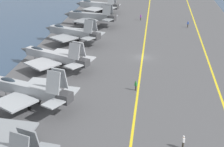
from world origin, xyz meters
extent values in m
plane|color=#2D425B|center=(0.00, 0.00, 0.00)|extent=(2000.00, 2000.00, 0.00)
cube|color=#4C4C4F|center=(0.00, 0.00, 0.20)|extent=(227.29, 49.64, 0.40)
cube|color=yellow|center=(0.00, -13.65, 0.40)|extent=(204.56, 2.25, 0.01)
cube|color=yellow|center=(0.00, 0.00, 0.40)|extent=(204.57, 0.36, 0.01)
cube|color=gray|center=(-35.24, 14.83, 2.51)|extent=(6.39, 6.00, 0.28)
cube|color=gray|center=(-41.41, 10.78, 5.15)|extent=(1.59, 2.57, 2.72)
cube|color=gray|center=(-39.88, 10.27, 5.15)|extent=(1.59, 2.57, 2.72)
cube|color=#9EA3A8|center=(-24.03, 16.57, 3.14)|extent=(5.09, 11.43, 1.68)
cube|color=#38383A|center=(-26.10, 10.08, 3.14)|extent=(2.41, 2.36, 1.43)
ellipsoid|color=#232D38|center=(-22.97, 19.89, 3.93)|extent=(1.73, 2.94, 0.92)
cube|color=#9EA3A8|center=(-27.22, 17.19, 2.59)|extent=(6.66, 6.73, 0.28)
cube|color=#9EA3A8|center=(-21.07, 15.22, 2.59)|extent=(5.08, 5.26, 0.28)
cube|color=#9EA3A8|center=(-26.57, 11.53, 5.63)|extent=(1.61, 2.37, 3.26)
cube|color=#9EA3A8|center=(-24.88, 10.99, 5.63)|extent=(1.61, 2.37, 3.26)
cube|color=#9EA3A8|center=(-28.10, 11.20, 3.14)|extent=(3.49, 3.22, 0.20)
cube|color=#9EA3A8|center=(-23.83, 9.84, 3.14)|extent=(3.07, 2.52, 0.20)
cylinder|color=#B2B2B7|center=(-22.73, 20.63, 1.35)|extent=(0.16, 0.16, 1.89)
cylinder|color=black|center=(-22.73, 20.63, 0.70)|extent=(0.39, 0.64, 0.60)
cylinder|color=#B2B2B7|center=(-25.50, 15.82, 1.35)|extent=(0.16, 0.16, 1.89)
cylinder|color=black|center=(-25.50, 15.82, 0.70)|extent=(0.39, 0.64, 0.60)
cylinder|color=#B2B2B7|center=(-23.26, 15.11, 1.35)|extent=(0.16, 0.16, 1.89)
cylinder|color=black|center=(-23.26, 15.11, 0.70)|extent=(0.39, 0.64, 0.60)
cube|color=#A8AAAF|center=(-7.83, 17.40, 2.76)|extent=(6.55, 12.12, 1.54)
cone|color=#5B5E60|center=(-4.84, 24.07, 2.76)|extent=(2.31, 2.77, 1.46)
cube|color=#38383A|center=(-10.90, 10.57, 2.76)|extent=(2.45, 2.59, 1.31)
ellipsoid|color=#232D38|center=(-6.27, 20.89, 3.49)|extent=(2.02, 3.14, 0.85)
cube|color=#A8AAAF|center=(-10.96, 18.33, 2.26)|extent=(7.25, 7.33, 0.28)
cube|color=#A8AAAF|center=(-5.05, 15.68, 2.26)|extent=(5.82, 6.23, 0.28)
cube|color=#A8AAAF|center=(-11.08, 12.14, 5.00)|extent=(1.80, 2.54, 2.90)
cube|color=#A8AAAF|center=(-9.60, 11.48, 5.00)|extent=(1.80, 2.54, 2.90)
cube|color=#A8AAAF|center=(-12.67, 11.92, 2.76)|extent=(3.65, 3.54, 0.20)
cube|color=#A8AAAF|center=(-8.71, 10.14, 2.76)|extent=(3.30, 2.99, 0.20)
cylinder|color=#B2B2B7|center=(-5.92, 21.67, 1.20)|extent=(0.16, 0.16, 1.59)
cylinder|color=black|center=(-5.92, 21.67, 0.70)|extent=(0.45, 0.64, 0.60)
cylinder|color=#B2B2B7|center=(-9.34, 16.67, 1.20)|extent=(0.16, 0.16, 1.59)
cylinder|color=black|center=(-9.34, 16.67, 0.70)|extent=(0.45, 0.64, 0.60)
cylinder|color=#B2B2B7|center=(-7.37, 15.79, 1.20)|extent=(0.16, 0.16, 1.59)
cylinder|color=black|center=(-7.37, 15.79, 0.70)|extent=(0.45, 0.64, 0.60)
cube|color=#93999E|center=(8.56, 17.59, 2.96)|extent=(6.19, 11.45, 1.73)
cone|color=#5B5E60|center=(11.24, 23.85, 2.96)|extent=(2.38, 2.68, 1.64)
cube|color=#38383A|center=(5.82, 11.18, 2.96)|extent=(2.57, 2.53, 1.47)
ellipsoid|color=#232D38|center=(9.96, 20.86, 3.79)|extent=(1.99, 2.99, 0.95)
cube|color=#93999E|center=(5.46, 18.48, 2.40)|extent=(6.79, 6.87, 0.28)
cube|color=#93999E|center=(11.35, 15.96, 2.40)|extent=(5.43, 5.75, 0.28)
cube|color=#93999E|center=(5.49, 12.70, 5.31)|extent=(1.71, 2.40, 2.93)
cube|color=#93999E|center=(7.16, 11.99, 5.31)|extent=(1.71, 2.40, 2.93)
cube|color=#93999E|center=(3.93, 12.51, 2.96)|extent=(3.56, 3.39, 0.20)
cube|color=#93999E|center=(8.09, 10.73, 2.96)|extent=(3.23, 2.79, 0.20)
cylinder|color=#B2B2B7|center=(10.27, 21.59, 1.25)|extent=(0.16, 0.16, 1.70)
cylinder|color=black|center=(10.27, 21.59, 0.70)|extent=(0.44, 0.64, 0.60)
cylinder|color=#B2B2B7|center=(6.98, 16.97, 1.25)|extent=(0.16, 0.16, 1.70)
cylinder|color=black|center=(6.98, 16.97, 0.70)|extent=(0.44, 0.64, 0.60)
cylinder|color=#B2B2B7|center=(9.21, 16.02, 1.25)|extent=(0.16, 0.16, 1.70)
cylinder|color=black|center=(9.21, 16.02, 0.70)|extent=(0.44, 0.64, 0.60)
cube|color=gray|center=(24.55, 16.23, 3.18)|extent=(4.35, 11.79, 1.83)
cone|color=#5B5E60|center=(26.04, 22.84, 3.18)|extent=(2.18, 2.54, 1.74)
cube|color=#38383A|center=(23.03, 9.46, 3.18)|extent=(2.47, 2.31, 1.56)
ellipsoid|color=#232D38|center=(25.33, 19.69, 4.06)|extent=(1.61, 2.99, 1.01)
cube|color=gray|center=(21.08, 16.61, 2.59)|extent=(6.82, 6.80, 0.28)
cube|color=gray|center=(27.84, 15.08, 2.59)|extent=(5.22, 5.16, 0.28)
cube|color=gray|center=(22.36, 10.90, 5.45)|extent=(1.31, 2.34, 2.67)
cube|color=gray|center=(24.24, 10.48, 5.45)|extent=(1.31, 2.34, 2.67)
cube|color=gray|center=(20.87, 10.43, 3.18)|extent=(3.43, 3.12, 0.20)
cube|color=gray|center=(25.39, 9.41, 3.18)|extent=(2.90, 2.34, 0.20)
cylinder|color=#B2B2B7|center=(25.50, 20.46, 1.33)|extent=(0.16, 0.16, 1.87)
cylinder|color=black|center=(25.50, 20.46, 0.70)|extent=(0.35, 0.63, 0.60)
cylinder|color=#B2B2B7|center=(23.04, 15.36, 1.33)|extent=(0.16, 0.16, 1.87)
cylinder|color=black|center=(23.04, 15.36, 0.70)|extent=(0.35, 0.63, 0.60)
cylinder|color=#B2B2B7|center=(25.54, 14.79, 1.33)|extent=(0.16, 0.16, 1.87)
cylinder|color=black|center=(25.54, 14.79, 0.70)|extent=(0.35, 0.63, 0.60)
cube|color=#9EA3A8|center=(42.07, 17.02, 2.81)|extent=(4.48, 11.32, 1.85)
cone|color=#5B5E60|center=(43.63, 23.34, 2.81)|extent=(2.21, 2.48, 1.76)
cube|color=#38383A|center=(40.47, 10.55, 2.81)|extent=(2.50, 2.27, 1.57)
ellipsoid|color=#232D38|center=(42.89, 20.33, 3.69)|extent=(1.64, 2.89, 1.02)
cube|color=#9EA3A8|center=(38.49, 17.51, 2.21)|extent=(6.98, 6.78, 0.28)
cube|color=#9EA3A8|center=(45.47, 15.79, 2.21)|extent=(5.35, 4.86, 0.28)
cube|color=#9EA3A8|center=(39.82, 11.96, 5.05)|extent=(1.32, 2.26, 2.61)
cube|color=#9EA3A8|center=(38.32, 11.55, 2.81)|extent=(3.42, 3.07, 0.20)
cube|color=#9EA3A8|center=(42.84, 10.44, 2.81)|extent=(2.94, 2.30, 0.20)
cylinder|color=#B2B2B7|center=(43.07, 21.06, 1.14)|extent=(0.16, 0.16, 1.48)
cylinder|color=black|center=(43.07, 21.06, 0.70)|extent=(0.36, 0.64, 0.60)
cylinder|color=#B2B2B7|center=(40.54, 16.23, 1.14)|extent=(0.16, 0.16, 1.48)
cylinder|color=black|center=(40.54, 16.23, 0.70)|extent=(0.36, 0.64, 0.60)
cylinder|color=#B2B2B7|center=(43.05, 15.61, 1.14)|extent=(0.16, 0.16, 1.48)
cylinder|color=black|center=(43.05, 15.61, 0.70)|extent=(0.36, 0.64, 0.60)
cylinder|color=#383328|center=(32.75, 2.01, 0.86)|extent=(0.24, 0.24, 0.92)
cube|color=purple|center=(32.75, 2.01, 1.62)|extent=(0.45, 0.45, 0.60)
sphere|color=#9E7051|center=(32.75, 2.01, 2.06)|extent=(0.22, 0.22, 0.22)
sphere|color=purple|center=(32.75, 2.01, 2.12)|extent=(0.24, 0.24, 0.24)
cylinder|color=#383328|center=(26.13, -11.45, 0.86)|extent=(0.24, 0.24, 0.91)
cube|color=#284CB2|center=(26.13, -11.45, 1.61)|extent=(0.29, 0.40, 0.60)
sphere|color=#9E7051|center=(26.13, -11.45, 2.04)|extent=(0.22, 0.22, 0.22)
sphere|color=#284CB2|center=(26.13, -11.45, 2.10)|extent=(0.24, 0.24, 0.24)
cylinder|color=#383328|center=(-16.58, 0.39, 0.81)|extent=(0.24, 0.24, 0.82)
cube|color=green|center=(-16.58, 0.39, 1.53)|extent=(0.41, 0.46, 0.62)
sphere|color=#9E7051|center=(-16.58, 0.39, 1.97)|extent=(0.22, 0.22, 0.22)
sphere|color=green|center=(-16.58, 0.39, 2.03)|extent=(0.24, 0.24, 0.24)
cylinder|color=#383328|center=(-32.59, -6.44, 0.85)|extent=(0.24, 0.24, 0.91)
cube|color=white|center=(-32.59, -6.44, 1.62)|extent=(0.45, 0.38, 0.61)
sphere|color=#9E7051|center=(-32.59, -6.44, 2.05)|extent=(0.22, 0.22, 0.22)
sphere|color=white|center=(-32.59, -6.44, 2.11)|extent=(0.24, 0.24, 0.24)
camera|label=1|loc=(-69.10, -2.24, 25.31)|focal=55.00mm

